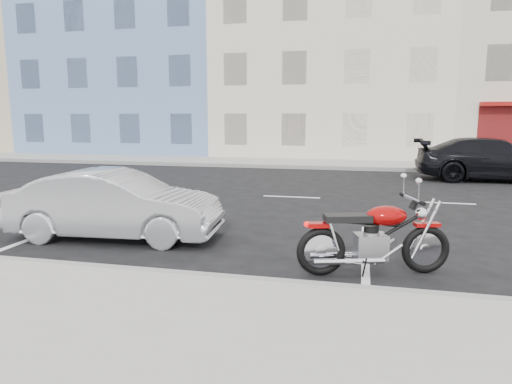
% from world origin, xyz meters
% --- Properties ---
extents(ground, '(120.00, 120.00, 0.00)m').
position_xyz_m(ground, '(0.00, 0.00, 0.00)').
color(ground, black).
rests_on(ground, ground).
extents(sidewalk_far, '(80.00, 3.40, 0.15)m').
position_xyz_m(sidewalk_far, '(-5.00, 8.70, 0.07)').
color(sidewalk_far, gray).
rests_on(sidewalk_far, ground).
extents(curb_near, '(80.00, 0.12, 0.16)m').
position_xyz_m(curb_near, '(-5.00, -7.00, 0.08)').
color(curb_near, gray).
rests_on(curb_near, ground).
extents(curb_far, '(80.00, 0.12, 0.16)m').
position_xyz_m(curb_far, '(-5.00, 7.00, 0.08)').
color(curb_far, gray).
rests_on(curb_far, ground).
extents(bldg_blue, '(12.00, 12.00, 13.00)m').
position_xyz_m(bldg_blue, '(-14.00, 16.30, 6.50)').
color(bldg_blue, '#5D7BAA').
rests_on(bldg_blue, ground).
extents(bldg_cream, '(12.00, 12.00, 11.50)m').
position_xyz_m(bldg_cream, '(-2.00, 16.30, 5.75)').
color(bldg_cream, beige).
rests_on(bldg_cream, ground).
extents(motorcycle, '(2.15, 0.95, 1.11)m').
position_xyz_m(motorcycle, '(0.85, -5.82, 0.51)').
color(motorcycle, black).
rests_on(motorcycle, ground).
extents(sedan_silver, '(3.94, 1.65, 1.27)m').
position_xyz_m(sedan_silver, '(-4.49, -5.10, 0.63)').
color(sedan_silver, '#96989D').
rests_on(sedan_silver, ground).
extents(car_far, '(5.23, 2.26, 1.50)m').
position_xyz_m(car_far, '(4.37, 4.93, 0.75)').
color(car_far, black).
rests_on(car_far, ground).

